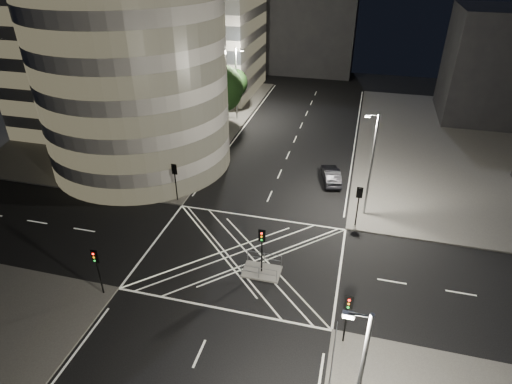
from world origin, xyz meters
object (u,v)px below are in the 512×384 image
(traffic_signal_nr, at_px, (348,310))
(traffic_signal_fl, at_px, (175,175))
(central_island, at_px, (262,272))
(traffic_signal_nl, at_px, (97,264))
(traffic_signal_island, at_px, (262,243))
(street_lamp_left_near, at_px, (187,130))
(traffic_signal_fr, at_px, (359,199))
(sedan, at_px, (331,175))
(street_lamp_right_far, at_px, (371,163))
(street_lamp_left_far, at_px, (237,82))

(traffic_signal_nr, bearing_deg, traffic_signal_fl, 142.31)
(central_island, distance_m, traffic_signal_nl, 12.36)
(traffic_signal_island, distance_m, street_lamp_left_near, 17.89)
(traffic_signal_fl, distance_m, traffic_signal_fr, 17.60)
(traffic_signal_fr, height_order, street_lamp_left_near, street_lamp_left_near)
(traffic_signal_fl, distance_m, sedan, 16.64)
(traffic_signal_fl, bearing_deg, traffic_signal_nr, -37.69)
(street_lamp_left_near, bearing_deg, sedan, 9.96)
(traffic_signal_nr, bearing_deg, central_island, 142.07)
(traffic_signal_fr, xyz_separation_m, traffic_signal_island, (-6.80, -8.30, 0.00))
(traffic_signal_nr, bearing_deg, traffic_signal_island, 142.07)
(street_lamp_right_far, bearing_deg, traffic_signal_nr, -92.30)
(street_lamp_left_near, relative_size, street_lamp_right_far, 1.00)
(street_lamp_left_near, distance_m, street_lamp_left_far, 18.00)
(central_island, xyz_separation_m, traffic_signal_fl, (-10.80, 8.30, 2.84))
(traffic_signal_nl, distance_m, traffic_signal_nr, 17.60)
(traffic_signal_nr, bearing_deg, sedan, 98.18)
(traffic_signal_fr, distance_m, street_lamp_left_far, 29.63)
(street_lamp_right_far, height_order, sedan, street_lamp_right_far)
(traffic_signal_fl, bearing_deg, street_lamp_left_far, 91.57)
(central_island, height_order, traffic_signal_island, traffic_signal_island)
(traffic_signal_fl, height_order, traffic_signal_island, same)
(central_island, xyz_separation_m, street_lamp_left_near, (-11.44, 13.50, 5.47))
(traffic_signal_fr, distance_m, traffic_signal_nr, 13.60)
(traffic_signal_nl, bearing_deg, traffic_signal_fl, 90.00)
(traffic_signal_nr, bearing_deg, street_lamp_left_far, 116.36)
(traffic_signal_island, distance_m, street_lamp_left_far, 33.61)
(central_island, relative_size, traffic_signal_nl, 0.75)
(traffic_signal_nl, xyz_separation_m, street_lamp_right_far, (18.24, 15.80, 2.63))
(sedan, bearing_deg, traffic_signal_island, 63.04)
(traffic_signal_nl, relative_size, street_lamp_left_far, 0.40)
(street_lamp_left_far, distance_m, sedan, 22.08)
(traffic_signal_island, height_order, sedan, traffic_signal_island)
(traffic_signal_fl, distance_m, traffic_signal_nr, 22.24)
(traffic_signal_island, bearing_deg, street_lamp_left_far, 109.95)
(central_island, height_order, street_lamp_right_far, street_lamp_right_far)
(central_island, xyz_separation_m, traffic_signal_fr, (6.80, 8.30, 2.84))
(traffic_signal_nl, height_order, street_lamp_left_far, street_lamp_left_far)
(central_island, xyz_separation_m, traffic_signal_island, (0.00, 0.00, 2.84))
(central_island, bearing_deg, street_lamp_left_far, 109.95)
(street_lamp_left_far, relative_size, street_lamp_right_far, 1.00)
(street_lamp_left_near, bearing_deg, traffic_signal_fl, -83.03)
(street_lamp_right_far, bearing_deg, street_lamp_left_far, 131.94)
(traffic_signal_nl, xyz_separation_m, traffic_signal_fr, (17.60, 13.60, 0.00))
(traffic_signal_fr, distance_m, street_lamp_left_near, 19.14)
(traffic_signal_nr, relative_size, traffic_signal_island, 1.00)
(traffic_signal_fr, xyz_separation_m, sedan, (-3.08, 7.86, -2.12))
(street_lamp_left_far, bearing_deg, street_lamp_right_far, -48.06)
(central_island, relative_size, traffic_signal_nr, 0.75)
(traffic_signal_nr, bearing_deg, traffic_signal_nl, 180.00)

